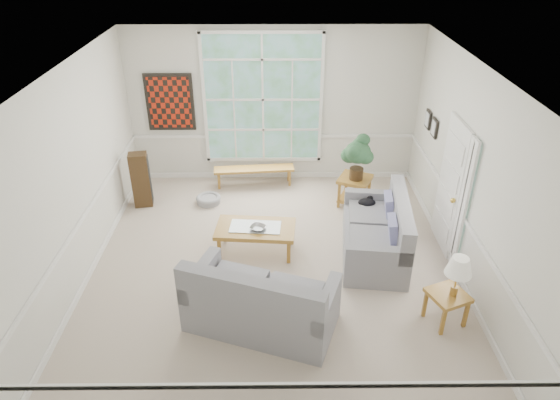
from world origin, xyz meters
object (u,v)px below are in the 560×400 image
Objects in this scene: loveseat_front at (261,293)px; end_table at (354,191)px; coffee_table at (256,239)px; side_table at (445,307)px; loveseat_right at (375,228)px.

end_table is (1.62, 3.09, -0.23)m from loveseat_front.
loveseat_front is at bearing -117.68° from end_table.
end_table is (1.75, 1.48, 0.05)m from coffee_table.
loveseat_front is 4.01× the size of side_table.
end_table is at bearing 81.61° from loveseat_front.
coffee_table is 2.64× the size of side_table.
loveseat_front reaches higher than loveseat_right.
end_table is at bearing 44.96° from coffee_table.
coffee_table is at bearing -175.73° from loveseat_right.
end_table is 1.18× the size of side_table.
side_table is (2.53, -1.60, 0.00)m from coffee_table.
loveseat_right reaches higher than end_table.
loveseat_front is 1.64m from coffee_table.
coffee_table is (-1.85, 0.08, -0.26)m from loveseat_right.
loveseat_right is 1.47× the size of coffee_table.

